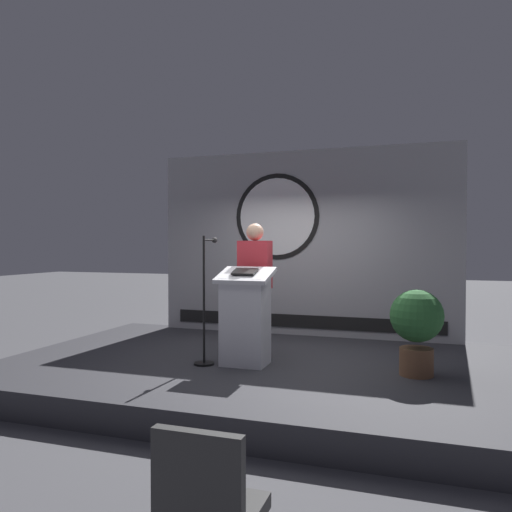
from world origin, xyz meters
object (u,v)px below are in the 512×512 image
at_px(potted_plant, 417,324).
at_px(audience_chair_left, 208,505).
at_px(podium, 245,318).
at_px(speaker_person, 255,288).
at_px(microphone_stand, 205,319).

bearing_deg(potted_plant, audience_chair_left, -104.42).
relative_size(podium, potted_plant, 1.23).
distance_m(speaker_person, potted_plant, 2.02).
height_order(podium, audience_chair_left, podium).
relative_size(speaker_person, potted_plant, 1.81).
distance_m(microphone_stand, audience_chair_left, 3.61).
bearing_deg(audience_chair_left, speaker_person, 105.42).
xyz_separation_m(potted_plant, audience_chair_left, (-0.90, -3.51, -0.37)).
bearing_deg(microphone_stand, audience_chair_left, -65.54).
relative_size(podium, audience_chair_left, 1.30).
height_order(speaker_person, microphone_stand, speaker_person).
height_order(microphone_stand, audience_chair_left, microphone_stand).
relative_size(microphone_stand, audience_chair_left, 1.72).
distance_m(podium, speaker_person, 0.57).
xyz_separation_m(speaker_person, potted_plant, (1.97, -0.35, -0.30)).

